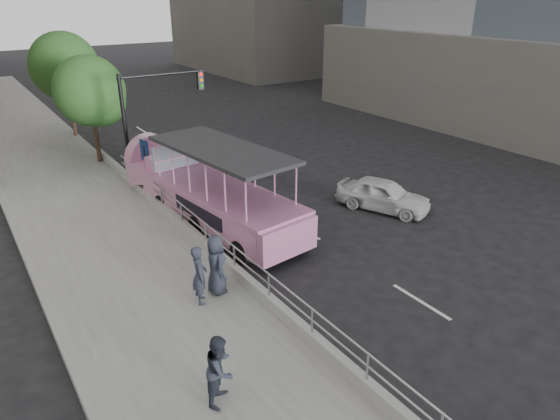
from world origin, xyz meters
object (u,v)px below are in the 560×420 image
at_px(duck_boat, 204,191).
at_px(parking_sign, 146,164).
at_px(traffic_signal, 149,109).
at_px(street_tree_near, 92,94).
at_px(car, 383,195).
at_px(pedestrian_mid, 221,369).
at_px(pedestrian_near, 199,275).
at_px(pedestrian_far, 216,264).
at_px(street_tree_far, 67,69).

relative_size(duck_boat, parking_sign, 3.65).
relative_size(traffic_signal, street_tree_near, 0.91).
height_order(car, parking_sign, parking_sign).
xyz_separation_m(parking_sign, street_tree_near, (-0.36, 5.93, 2.07)).
distance_m(duck_boat, pedestrian_mid, 10.24).
relative_size(pedestrian_near, pedestrian_far, 0.97).
bearing_deg(pedestrian_far, pedestrian_near, 113.73).
bearing_deg(pedestrian_far, traffic_signal, -6.13).
height_order(car, traffic_signal, traffic_signal).
height_order(traffic_signal, street_tree_far, street_tree_far).
distance_m(pedestrian_mid, pedestrian_far, 4.34).
xyz_separation_m(traffic_signal, street_tree_near, (-1.60, 3.43, 0.32)).
distance_m(pedestrian_near, parking_sign, 8.89).
distance_m(car, parking_sign, 10.18).
relative_size(pedestrian_far, parking_sign, 0.66).
bearing_deg(duck_boat, pedestrian_near, -117.28).
xyz_separation_m(duck_boat, car, (6.66, -3.29, -0.56)).
xyz_separation_m(street_tree_near, street_tree_far, (0.20, 6.00, 0.49)).
bearing_deg(pedestrian_far, duck_boat, -17.09).
height_order(pedestrian_near, traffic_signal, traffic_signal).
xyz_separation_m(pedestrian_near, pedestrian_far, (0.63, 0.21, 0.03)).
bearing_deg(street_tree_near, pedestrian_mid, -98.07).
relative_size(street_tree_near, street_tree_far, 0.89).
xyz_separation_m(car, pedestrian_mid, (-10.85, -6.06, 0.47)).
bearing_deg(parking_sign, pedestrian_mid, -103.44).
xyz_separation_m(pedestrian_mid, street_tree_far, (2.80, 24.33, 3.17)).
bearing_deg(parking_sign, pedestrian_far, -97.09).
height_order(pedestrian_near, street_tree_near, street_tree_near).
bearing_deg(traffic_signal, car, -53.03).
xyz_separation_m(pedestrian_mid, traffic_signal, (4.20, 14.90, 2.36)).
relative_size(duck_boat, pedestrian_near, 5.73).
bearing_deg(pedestrian_mid, pedestrian_far, 21.33).
height_order(pedestrian_far, street_tree_near, street_tree_near).
distance_m(pedestrian_far, parking_sign, 8.59).
distance_m(parking_sign, traffic_signal, 3.29).
relative_size(duck_boat, street_tree_far, 1.58).
height_order(street_tree_near, street_tree_far, street_tree_far).
bearing_deg(parking_sign, pedestrian_near, -100.99).
distance_m(car, street_tree_far, 20.29).
bearing_deg(pedestrian_far, street_tree_near, 2.88).
bearing_deg(pedestrian_near, parking_sign, 9.26).
bearing_deg(parking_sign, car, -38.80).
relative_size(pedestrian_mid, street_tree_near, 0.29).
distance_m(pedestrian_near, traffic_signal, 11.82).
height_order(parking_sign, street_tree_near, street_tree_near).
bearing_deg(street_tree_near, parking_sign, -86.49).
distance_m(duck_boat, car, 7.45).
bearing_deg(pedestrian_near, duck_boat, -7.03).
xyz_separation_m(car, street_tree_far, (-8.05, 18.27, 3.64)).
relative_size(parking_sign, traffic_signal, 0.54).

